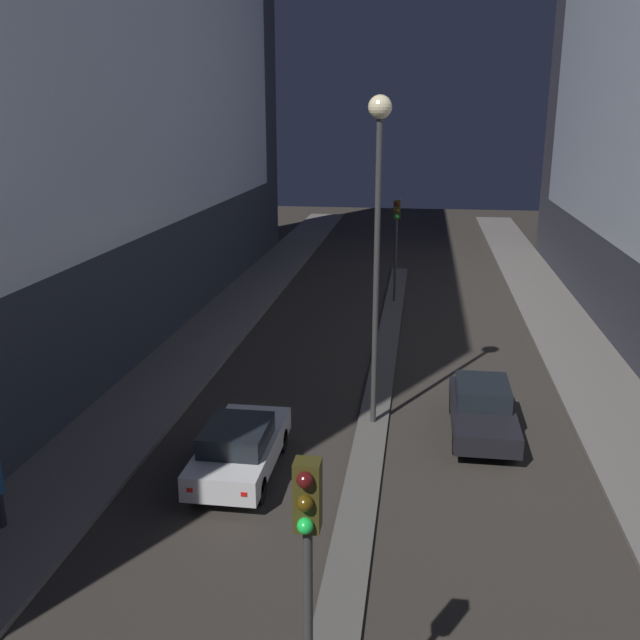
{
  "coord_description": "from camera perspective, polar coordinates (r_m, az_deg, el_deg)",
  "views": [
    {
      "loc": [
        1.22,
        -3.85,
        8.87
      ],
      "look_at": [
        -2.71,
        23.33,
        0.89
      ],
      "focal_mm": 40.0,
      "sensor_mm": 36.0,
      "label": 1
    }
  ],
  "objects": [
    {
      "name": "car_right_lane",
      "position": [
        21.11,
        12.87,
        -6.93
      ],
      "size": [
        1.75,
        4.46,
        1.42
      ],
      "color": "black",
      "rests_on": "ground"
    },
    {
      "name": "car_left_lane",
      "position": [
        18.42,
        -6.44,
        -10.08
      ],
      "size": [
        1.8,
        4.36,
        1.47
      ],
      "color": "silver",
      "rests_on": "ground"
    },
    {
      "name": "median_strip",
      "position": [
        24.73,
        4.87,
        -4.75
      ],
      "size": [
        0.89,
        36.43,
        0.1
      ],
      "color": "#56544F",
      "rests_on": "ground"
    },
    {
      "name": "traffic_light_near",
      "position": [
        9.14,
        -1.01,
        -18.59
      ],
      "size": [
        0.32,
        0.42,
        4.86
      ],
      "color": "#383838",
      "rests_on": "median_strip"
    },
    {
      "name": "traffic_light_mid",
      "position": [
        34.12,
        6.13,
        7.33
      ],
      "size": [
        0.32,
        0.42,
        4.86
      ],
      "color": "#383838",
      "rests_on": "median_strip"
    },
    {
      "name": "street_lamp",
      "position": [
        19.57,
        4.68,
        10.32
      ],
      "size": [
        0.63,
        0.63,
        9.24
      ],
      "color": "#383838",
      "rests_on": "median_strip"
    }
  ]
}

